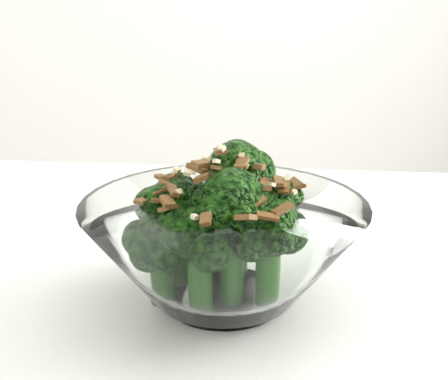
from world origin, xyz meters
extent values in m
cylinder|color=white|center=(-0.08, -0.02, 0.75)|extent=(0.08, 0.08, 0.01)
cylinder|color=#215616|center=(-0.08, 0.02, 0.78)|extent=(0.02, 0.02, 0.04)
sphere|color=#1C500F|center=(-0.08, 0.02, 0.81)|extent=(0.04, 0.04, 0.04)
cylinder|color=#215616|center=(-0.11, -0.05, 0.78)|extent=(0.02, 0.02, 0.04)
sphere|color=#1C500F|center=(-0.11, -0.05, 0.82)|extent=(0.04, 0.04, 0.04)
cylinder|color=#215616|center=(-0.08, -0.04, 0.79)|extent=(0.02, 0.02, 0.06)
sphere|color=#1C500F|center=(-0.08, -0.04, 0.84)|extent=(0.04, 0.04, 0.04)
cylinder|color=#215616|center=(-0.07, 0.00, 0.80)|extent=(0.02, 0.02, 0.07)
sphere|color=#1C500F|center=(-0.07, 0.00, 0.84)|extent=(0.04, 0.04, 0.04)
cylinder|color=#215616|center=(-0.05, -0.02, 0.79)|extent=(0.02, 0.02, 0.05)
sphere|color=#1C500F|center=(-0.05, -0.02, 0.82)|extent=(0.04, 0.04, 0.04)
cylinder|color=#215616|center=(-0.13, -0.03, 0.78)|extent=(0.02, 0.02, 0.04)
sphere|color=#1C500F|center=(-0.13, -0.03, 0.81)|extent=(0.04, 0.04, 0.04)
cylinder|color=#215616|center=(-0.06, -0.05, 0.78)|extent=(0.02, 0.02, 0.05)
sphere|color=#1C500F|center=(-0.06, -0.05, 0.82)|extent=(0.04, 0.04, 0.04)
cylinder|color=#215616|center=(-0.04, 0.01, 0.78)|extent=(0.02, 0.02, 0.04)
sphere|color=#1C500F|center=(-0.04, 0.01, 0.81)|extent=(0.04, 0.04, 0.04)
cylinder|color=#215616|center=(-0.11, -0.01, 0.79)|extent=(0.02, 0.02, 0.05)
sphere|color=#1C500F|center=(-0.11, -0.01, 0.82)|extent=(0.04, 0.04, 0.04)
cube|color=brown|center=(-0.07, -0.06, 0.84)|extent=(0.01, 0.01, 0.01)
cube|color=brown|center=(-0.06, -0.03, 0.85)|extent=(0.01, 0.01, 0.01)
cube|color=brown|center=(-0.07, -0.03, 0.85)|extent=(0.01, 0.01, 0.00)
cube|color=brown|center=(-0.14, -0.02, 0.83)|extent=(0.01, 0.02, 0.00)
cube|color=brown|center=(-0.12, 0.02, 0.83)|extent=(0.01, 0.01, 0.00)
cube|color=brown|center=(-0.11, 0.02, 0.83)|extent=(0.01, 0.01, 0.00)
cube|color=brown|center=(-0.09, -0.04, 0.85)|extent=(0.01, 0.01, 0.01)
cube|color=brown|center=(-0.12, 0.00, 0.84)|extent=(0.01, 0.01, 0.01)
cube|color=brown|center=(-0.09, -0.02, 0.86)|extent=(0.01, 0.01, 0.01)
cube|color=brown|center=(-0.10, -0.04, 0.85)|extent=(0.01, 0.01, 0.01)
cube|color=brown|center=(-0.08, -0.07, 0.83)|extent=(0.01, 0.01, 0.01)
cube|color=brown|center=(-0.12, -0.02, 0.84)|extent=(0.01, 0.01, 0.01)
cube|color=brown|center=(-0.05, -0.04, 0.84)|extent=(0.01, 0.01, 0.01)
cube|color=brown|center=(-0.10, -0.01, 0.85)|extent=(0.02, 0.01, 0.01)
cube|color=brown|center=(-0.12, -0.01, 0.84)|extent=(0.01, 0.01, 0.01)
cube|color=brown|center=(-0.07, 0.00, 0.85)|extent=(0.01, 0.01, 0.01)
cube|color=brown|center=(-0.07, -0.02, 0.85)|extent=(0.01, 0.01, 0.00)
cube|color=brown|center=(-0.07, 0.00, 0.85)|extent=(0.01, 0.01, 0.01)
cube|color=brown|center=(-0.13, -0.02, 0.84)|extent=(0.01, 0.01, 0.01)
cube|color=brown|center=(-0.12, 0.00, 0.84)|extent=(0.01, 0.02, 0.01)
cube|color=brown|center=(-0.11, 0.00, 0.84)|extent=(0.01, 0.01, 0.01)
cube|color=brown|center=(-0.05, 0.01, 0.84)|extent=(0.01, 0.01, 0.00)
cube|color=brown|center=(-0.08, 0.03, 0.84)|extent=(0.02, 0.01, 0.01)
cube|color=brown|center=(-0.07, -0.07, 0.83)|extent=(0.02, 0.01, 0.01)
cube|color=brown|center=(-0.11, 0.01, 0.84)|extent=(0.01, 0.01, 0.01)
cube|color=brown|center=(-0.06, -0.04, 0.84)|extent=(0.01, 0.01, 0.01)
cube|color=brown|center=(-0.12, 0.00, 0.84)|extent=(0.01, 0.01, 0.01)
cube|color=brown|center=(-0.03, -0.02, 0.83)|extent=(0.01, 0.01, 0.01)
cube|color=brown|center=(-0.09, -0.05, 0.85)|extent=(0.01, 0.01, 0.01)
cube|color=brown|center=(-0.12, -0.03, 0.84)|extent=(0.01, 0.01, 0.01)
cube|color=brown|center=(-0.07, -0.01, 0.86)|extent=(0.01, 0.01, 0.01)
cube|color=brown|center=(-0.06, -0.05, 0.84)|extent=(0.01, 0.01, 0.01)
cube|color=brown|center=(-0.05, -0.04, 0.84)|extent=(0.01, 0.02, 0.01)
cube|color=brown|center=(-0.13, 0.00, 0.83)|extent=(0.01, 0.01, 0.01)
cube|color=brown|center=(-0.07, 0.02, 0.84)|extent=(0.01, 0.01, 0.01)
cube|color=brown|center=(-0.12, -0.01, 0.83)|extent=(0.01, 0.01, 0.01)
cube|color=brown|center=(-0.12, -0.04, 0.84)|extent=(0.01, 0.01, 0.01)
cube|color=brown|center=(-0.07, -0.03, 0.86)|extent=(0.01, 0.01, 0.01)
cube|color=brown|center=(-0.08, -0.01, 0.86)|extent=(0.01, 0.01, 0.01)
cube|color=brown|center=(-0.05, -0.04, 0.84)|extent=(0.01, 0.01, 0.01)
cube|color=brown|center=(-0.09, 0.00, 0.85)|extent=(0.01, 0.01, 0.00)
cube|color=brown|center=(-0.09, -0.03, 0.86)|extent=(0.01, 0.01, 0.01)
cube|color=brown|center=(-0.13, -0.02, 0.83)|extent=(0.01, 0.01, 0.01)
cube|color=brown|center=(-0.12, -0.04, 0.83)|extent=(0.01, 0.01, 0.01)
cube|color=brown|center=(-0.06, -0.06, 0.83)|extent=(0.02, 0.01, 0.01)
cube|color=brown|center=(-0.11, -0.07, 0.83)|extent=(0.01, 0.01, 0.01)
cube|color=brown|center=(-0.12, 0.00, 0.84)|extent=(0.01, 0.01, 0.01)
cube|color=brown|center=(-0.07, -0.04, 0.85)|extent=(0.01, 0.01, 0.01)
cube|color=brown|center=(-0.05, -0.04, 0.84)|extent=(0.01, 0.01, 0.00)
cube|color=brown|center=(-0.10, -0.02, 0.86)|extent=(0.01, 0.01, 0.01)
cube|color=brown|center=(-0.03, -0.03, 0.83)|extent=(0.01, 0.01, 0.01)
cube|color=beige|center=(-0.04, -0.03, 0.83)|extent=(0.00, 0.00, 0.00)
cube|color=beige|center=(-0.11, -0.06, 0.83)|extent=(0.01, 0.01, 0.00)
cube|color=beige|center=(-0.11, -0.01, 0.85)|extent=(0.01, 0.01, 0.00)
cube|color=beige|center=(-0.10, 0.01, 0.84)|extent=(0.00, 0.00, 0.00)
cube|color=beige|center=(-0.08, -0.04, 0.85)|extent=(0.01, 0.01, 0.00)
cube|color=beige|center=(-0.08, 0.01, 0.85)|extent=(0.01, 0.01, 0.00)
cube|color=beige|center=(-0.04, -0.02, 0.84)|extent=(0.01, 0.01, 0.01)
cube|color=beige|center=(-0.11, 0.02, 0.83)|extent=(0.00, 0.00, 0.00)
cube|color=beige|center=(-0.12, -0.04, 0.84)|extent=(0.01, 0.01, 0.01)
cube|color=beige|center=(-0.09, -0.04, 0.85)|extent=(0.01, 0.01, 0.00)
cube|color=beige|center=(-0.08, 0.03, 0.84)|extent=(0.01, 0.01, 0.00)
cube|color=beige|center=(-0.08, -0.04, 0.85)|extent=(0.01, 0.00, 0.00)
cube|color=beige|center=(-0.07, 0.02, 0.84)|extent=(0.01, 0.01, 0.00)
cube|color=beige|center=(-0.09, -0.01, 0.85)|extent=(0.01, 0.01, 0.00)
cube|color=beige|center=(-0.07, -0.02, 0.86)|extent=(0.00, 0.00, 0.00)
cube|color=beige|center=(-0.08, -0.02, 0.86)|extent=(0.01, 0.01, 0.00)
cube|color=beige|center=(-0.11, -0.02, 0.85)|extent=(0.01, 0.01, 0.01)
cube|color=beige|center=(-0.05, 0.01, 0.84)|extent=(0.00, 0.00, 0.00)
cube|color=beige|center=(-0.11, -0.03, 0.85)|extent=(0.00, 0.00, 0.00)
cube|color=beige|center=(-0.07, -0.03, 0.85)|extent=(0.01, 0.01, 0.00)
cube|color=beige|center=(-0.06, -0.04, 0.84)|extent=(0.01, 0.01, 0.00)
cube|color=beige|center=(-0.05, 0.01, 0.83)|extent=(0.00, 0.01, 0.00)
cube|color=beige|center=(-0.13, 0.00, 0.83)|extent=(0.00, 0.00, 0.00)
cube|color=beige|center=(-0.05, 0.00, 0.84)|extent=(0.00, 0.00, 0.00)
cube|color=beige|center=(-0.09, -0.03, 0.86)|extent=(0.01, 0.01, 0.00)
cube|color=beige|center=(-0.09, 0.00, 0.85)|extent=(0.01, 0.01, 0.00)
cube|color=beige|center=(-0.05, 0.00, 0.84)|extent=(0.00, 0.00, 0.00)
cube|color=beige|center=(-0.08, 0.00, 0.85)|extent=(0.00, 0.00, 0.00)
cube|color=beige|center=(-0.11, 0.00, 0.84)|extent=(0.00, 0.00, 0.00)
cube|color=beige|center=(-0.06, 0.00, 0.84)|extent=(0.00, 0.00, 0.00)
cube|color=beige|center=(-0.09, -0.01, 0.85)|extent=(0.01, 0.01, 0.00)
camera|label=1|loc=(-0.18, -0.44, 0.98)|focal=55.00mm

